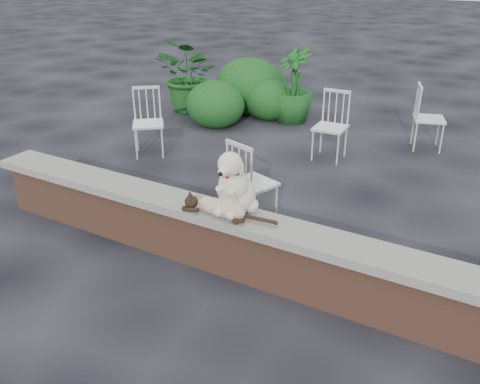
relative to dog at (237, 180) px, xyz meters
The scene contains 12 objects.
ground 0.92m from the dog, 15.58° to the right, with size 60.00×60.00×0.00m, color black.
brick_wall 0.68m from the dog, 15.58° to the right, with size 6.00×0.30×0.50m, color brown.
capstone 0.43m from the dog, 15.58° to the right, with size 6.20×0.40×0.08m, color slate.
dog is the anchor object (origin of this frame).
cat 0.27m from the dog, 118.07° to the right, with size 1.03×0.25×0.17m, color tan, non-canonical shape.
chair_a 3.20m from the dog, 143.49° to the left, with size 0.56×0.56×0.94m, color white, non-canonical shape.
chair_b 3.04m from the dog, 95.11° to the left, with size 0.56×0.56×0.94m, color white, non-canonical shape.
chair_c 0.97m from the dog, 109.93° to the left, with size 0.56×0.56×0.94m, color white, non-canonical shape.
chair_e 4.20m from the dog, 78.65° to the left, with size 0.56×0.56×0.94m, color white, non-canonical shape.
potted_plant_a 5.18m from the dog, 129.51° to the left, with size 1.16×1.01×1.29m, color #134415.
potted_plant_b 4.57m from the dog, 108.57° to the left, with size 0.70×0.70×1.26m, color #134415.
shrubbery 4.82m from the dog, 118.67° to the left, with size 1.57×2.04×1.01m.
Camera 1 is at (1.79, -3.43, 2.67)m, focal length 38.66 mm.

